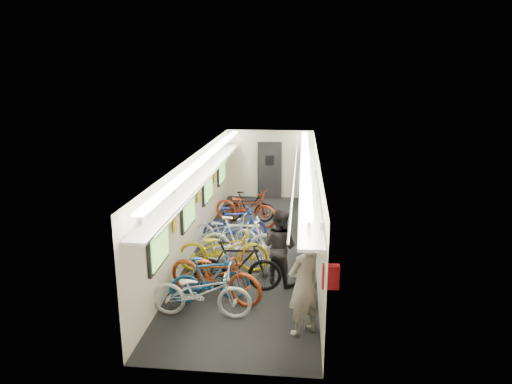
% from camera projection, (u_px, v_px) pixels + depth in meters
% --- Properties ---
extents(train_car_shell, '(10.00, 10.00, 10.00)m').
position_uv_depth(train_car_shell, '(244.00, 178.00, 11.88)').
color(train_car_shell, black).
rests_on(train_car_shell, ground).
extents(bicycle_0, '(1.86, 0.67, 0.97)m').
position_uv_depth(bicycle_0, '(201.00, 292.00, 8.22)').
color(bicycle_0, silver).
rests_on(bicycle_0, ground).
extents(bicycle_1, '(1.63, 0.88, 0.94)m').
position_uv_depth(bicycle_1, '(210.00, 279.00, 8.75)').
color(bicycle_1, '#184D91').
rests_on(bicycle_1, ground).
extents(bicycle_2, '(2.17, 1.42, 1.08)m').
position_uv_depth(bicycle_2, '(215.00, 273.00, 8.85)').
color(bicycle_2, '#9D3411').
rests_on(bicycle_2, ground).
extents(bicycle_3, '(1.83, 0.62, 1.08)m').
position_uv_depth(bicycle_3, '(237.00, 266.00, 9.18)').
color(bicycle_3, black).
rests_on(bicycle_3, ground).
extents(bicycle_4, '(2.06, 0.83, 1.06)m').
position_uv_depth(bicycle_4, '(223.00, 249.00, 10.10)').
color(bicycle_4, gold).
rests_on(bicycle_4, ground).
extents(bicycle_5, '(1.89, 0.59, 1.13)m').
position_uv_depth(bicycle_5, '(240.00, 240.00, 10.57)').
color(bicycle_5, silver).
rests_on(bicycle_5, ground).
extents(bicycle_6, '(1.84, 1.02, 0.91)m').
position_uv_depth(bicycle_6, '(225.00, 231.00, 11.46)').
color(bicycle_6, '#AAABAE').
rests_on(bicycle_6, ground).
extents(bicycle_7, '(1.73, 0.83, 1.00)m').
position_uv_depth(bicycle_7, '(235.00, 225.00, 11.76)').
color(bicycle_7, navy).
rests_on(bicycle_7, ground).
extents(bicycle_8, '(2.11, 1.36, 1.05)m').
position_uv_depth(bicycle_8, '(246.00, 207.00, 13.29)').
color(bicycle_8, maroon).
rests_on(bicycle_8, ground).
extents(bicycle_9, '(1.57, 0.48, 0.94)m').
position_uv_depth(bicycle_9, '(248.00, 207.00, 13.51)').
color(bicycle_9, black).
rests_on(bicycle_9, ground).
extents(passenger_near, '(0.77, 0.75, 1.78)m').
position_uv_depth(passenger_near, '(304.00, 285.00, 7.57)').
color(passenger_near, gray).
rests_on(passenger_near, ground).
extents(passenger_mid, '(0.99, 0.92, 1.63)m').
position_uv_depth(passenger_mid, '(279.00, 247.00, 9.47)').
color(passenger_mid, black).
rests_on(passenger_mid, ground).
extents(backpack, '(0.26, 0.15, 0.38)m').
position_uv_depth(backpack, '(331.00, 277.00, 6.99)').
color(backpack, red).
rests_on(backpack, passenger_near).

